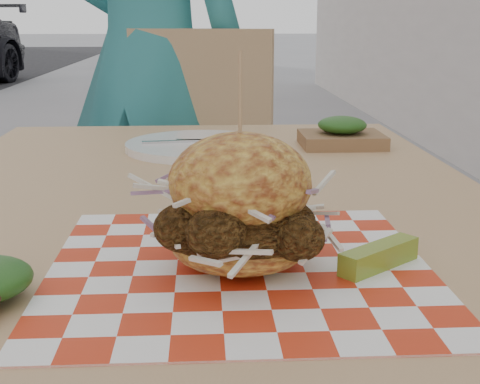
{
  "coord_description": "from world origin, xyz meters",
  "views": [
    {
      "loc": [
        0.28,
        -1.14,
        0.98
      ],
      "look_at": [
        0.31,
        -0.54,
        0.82
      ],
      "focal_mm": 50.0,
      "sensor_mm": 36.0,
      "label": 1
    }
  ],
  "objects": [
    {
      "name": "diner",
      "position": [
        0.12,
        0.91,
        0.86
      ],
      "size": [
        0.74,
        0.62,
        1.72
      ],
      "primitive_type": "imported",
      "rotation": [
        0.0,
        0.0,
        2.76
      ],
      "color": "teal",
      "rests_on": "ground"
    },
    {
      "name": "sandwich",
      "position": [
        0.31,
        -0.54,
        0.81
      ],
      "size": [
        0.18,
        0.18,
        0.2
      ],
      "color": "gold",
      "rests_on": "paper_liner"
    },
    {
      "name": "patio_table",
      "position": [
        0.28,
        -0.27,
        0.67
      ],
      "size": [
        0.8,
        1.2,
        0.75
      ],
      "color": "tan",
      "rests_on": "ground"
    },
    {
      "name": "pickle_spear",
      "position": [
        0.45,
        -0.55,
        0.76
      ],
      "size": [
        0.09,
        0.08,
        0.02
      ],
      "primitive_type": "cube",
      "rotation": [
        0.0,
        0.0,
        0.66
      ],
      "color": "#85A931",
      "rests_on": "paper_liner"
    },
    {
      "name": "place_setting",
      "position": [
        0.28,
        0.05,
        0.76
      ],
      "size": [
        0.27,
        0.27,
        0.02
      ],
      "color": "white",
      "rests_on": "patio_table"
    },
    {
      "name": "kraft_tray",
      "position": [
        0.54,
        0.07,
        0.77
      ],
      "size": [
        0.15,
        0.12,
        0.06
      ],
      "color": "brown",
      "rests_on": "patio_table"
    },
    {
      "name": "paper_liner",
      "position": [
        0.31,
        -0.54,
        0.75
      ],
      "size": [
        0.36,
        0.36,
        0.0
      ],
      "primitive_type": "cube",
      "color": "red",
      "rests_on": "patio_table"
    },
    {
      "name": "patio_chair",
      "position": [
        0.3,
        0.7,
        0.55
      ],
      "size": [
        0.51,
        0.52,
        0.95
      ],
      "rotation": [
        0.0,
        0.0,
        -0.25
      ],
      "color": "tan",
      "rests_on": "ground"
    }
  ]
}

